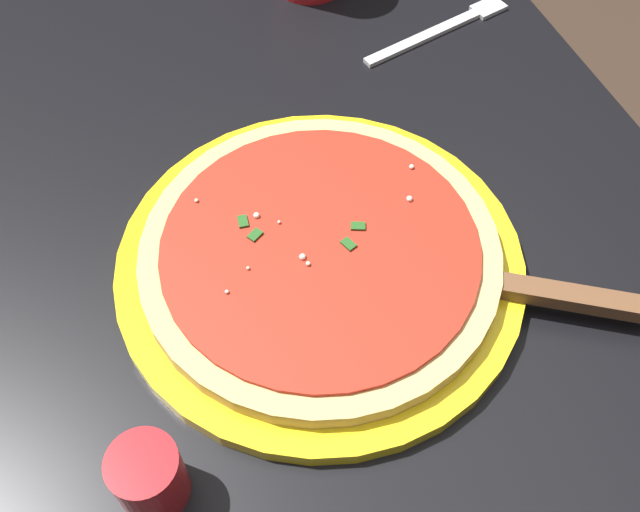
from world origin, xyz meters
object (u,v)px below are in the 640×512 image
(pizza_server, at_px, (520,290))
(cup_small_sauce, at_px, (149,477))
(serving_plate, at_px, (320,265))
(fork, at_px, (445,28))
(pizza, at_px, (320,253))

(pizza_server, distance_m, cup_small_sauce, 0.32)
(serving_plate, height_order, fork, serving_plate)
(fork, bearing_deg, cup_small_sauce, 133.30)
(serving_plate, distance_m, cup_small_sauce, 0.22)
(serving_plate, height_order, pizza_server, pizza_server)
(serving_plate, relative_size, cup_small_sauce, 6.03)
(pizza_server, bearing_deg, cup_small_sauce, 99.05)
(pizza, height_order, fork, pizza)
(pizza_server, bearing_deg, fork, -16.34)
(cup_small_sauce, relative_size, fork, 0.31)
(serving_plate, bearing_deg, pizza, 5.19)
(cup_small_sauce, bearing_deg, pizza_server, -80.95)
(serving_plate, xyz_separation_m, cup_small_sauce, (-0.14, 0.17, 0.02))
(pizza_server, height_order, cup_small_sauce, cup_small_sauce)
(cup_small_sauce, bearing_deg, pizza, -51.79)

